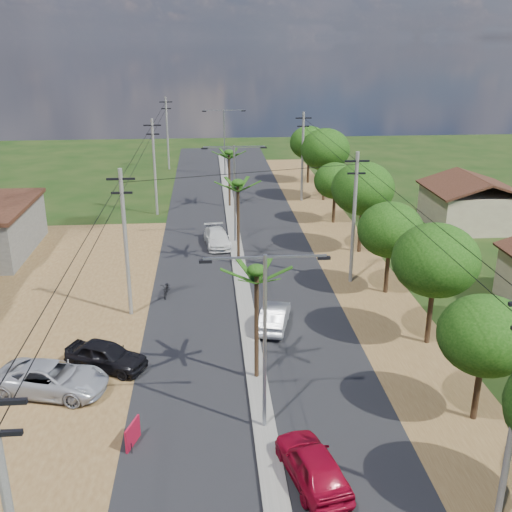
{
  "coord_description": "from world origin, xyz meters",
  "views": [
    {
      "loc": [
        -2.14,
        -21.55,
        15.86
      ],
      "look_at": [
        0.76,
        13.52,
        3.0
      ],
      "focal_mm": 42.0,
      "sensor_mm": 36.0,
      "label": 1
    }
  ],
  "objects_px": {
    "car_silver_mid": "(274,317)",
    "roadside_sign": "(133,434)",
    "car_white_far": "(217,238)",
    "car_red_near": "(313,465)",
    "car_parked_dark": "(106,356)",
    "car_parked_silver": "(52,379)"
  },
  "relations": [
    {
      "from": "car_red_near",
      "to": "car_white_far",
      "type": "bearing_deg",
      "value": -96.73
    },
    {
      "from": "car_parked_silver",
      "to": "roadside_sign",
      "type": "bearing_deg",
      "value": -121.08
    },
    {
      "from": "car_silver_mid",
      "to": "roadside_sign",
      "type": "distance_m",
      "value": 12.32
    },
    {
      "from": "car_red_near",
      "to": "car_parked_dark",
      "type": "height_order",
      "value": "car_red_near"
    },
    {
      "from": "car_red_near",
      "to": "car_parked_silver",
      "type": "relative_size",
      "value": 0.83
    },
    {
      "from": "car_silver_mid",
      "to": "car_parked_silver",
      "type": "bearing_deg",
      "value": 41.83
    },
    {
      "from": "car_white_far",
      "to": "car_parked_silver",
      "type": "relative_size",
      "value": 0.86
    },
    {
      "from": "car_red_near",
      "to": "car_parked_dark",
      "type": "relative_size",
      "value": 1.04
    },
    {
      "from": "car_silver_mid",
      "to": "car_red_near",
      "type": "bearing_deg",
      "value": 104.1
    },
    {
      "from": "car_parked_dark",
      "to": "roadside_sign",
      "type": "height_order",
      "value": "car_parked_dark"
    },
    {
      "from": "car_red_near",
      "to": "car_white_far",
      "type": "xyz_separation_m",
      "value": [
        -3.0,
        27.71,
        -0.09
      ]
    },
    {
      "from": "car_silver_mid",
      "to": "roadside_sign",
      "type": "height_order",
      "value": "car_silver_mid"
    },
    {
      "from": "car_silver_mid",
      "to": "car_white_far",
      "type": "distance_m",
      "value": 15.12
    },
    {
      "from": "car_parked_silver",
      "to": "car_silver_mid",
      "type": "bearing_deg",
      "value": -48.18
    },
    {
      "from": "car_red_near",
      "to": "car_parked_dark",
      "type": "distance_m",
      "value": 12.73
    },
    {
      "from": "car_white_far",
      "to": "car_parked_dark",
      "type": "height_order",
      "value": "car_parked_dark"
    },
    {
      "from": "car_silver_mid",
      "to": "roadside_sign",
      "type": "relative_size",
      "value": 3.29
    },
    {
      "from": "car_parked_silver",
      "to": "car_parked_dark",
      "type": "height_order",
      "value": "car_parked_silver"
    },
    {
      "from": "car_parked_dark",
      "to": "roadside_sign",
      "type": "relative_size",
      "value": 3.41
    },
    {
      "from": "car_white_far",
      "to": "roadside_sign",
      "type": "xyz_separation_m",
      "value": [
        -4.0,
        -24.96,
        -0.13
      ]
    },
    {
      "from": "car_parked_dark",
      "to": "roadside_sign",
      "type": "distance_m",
      "value": 6.57
    },
    {
      "from": "car_silver_mid",
      "to": "car_parked_dark",
      "type": "xyz_separation_m",
      "value": [
        -9.0,
        -3.88,
        0.05
      ]
    }
  ]
}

